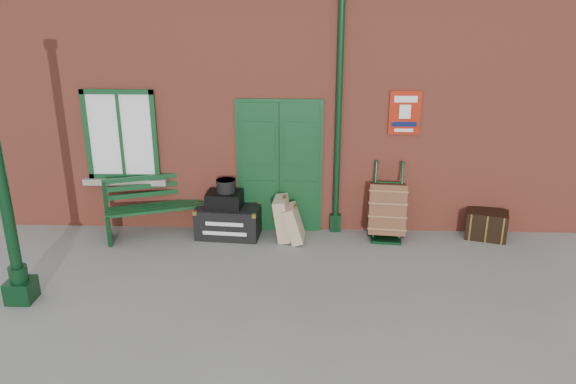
{
  "coord_description": "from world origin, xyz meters",
  "views": [
    {
      "loc": [
        0.16,
        -7.4,
        3.89
      ],
      "look_at": [
        -0.13,
        0.6,
        1.0
      ],
      "focal_mm": 35.0,
      "sensor_mm": 36.0,
      "label": 1
    }
  ],
  "objects_px": {
    "houdini_trunk": "(228,222)",
    "porter_trolley": "(387,210)",
    "bench": "(156,205)",
    "dark_trunk": "(486,225)"
  },
  "relations": [
    {
      "from": "bench",
      "to": "dark_trunk",
      "type": "height_order",
      "value": "bench"
    },
    {
      "from": "houdini_trunk",
      "to": "dark_trunk",
      "type": "bearing_deg",
      "value": 6.02
    },
    {
      "from": "houdini_trunk",
      "to": "porter_trolley",
      "type": "bearing_deg",
      "value": 6.21
    },
    {
      "from": "porter_trolley",
      "to": "bench",
      "type": "bearing_deg",
      "value": -174.41
    },
    {
      "from": "houdini_trunk",
      "to": "porter_trolley",
      "type": "height_order",
      "value": "porter_trolley"
    },
    {
      "from": "dark_trunk",
      "to": "porter_trolley",
      "type": "bearing_deg",
      "value": -162.55
    },
    {
      "from": "houdini_trunk",
      "to": "porter_trolley",
      "type": "distance_m",
      "value": 2.64
    },
    {
      "from": "houdini_trunk",
      "to": "dark_trunk",
      "type": "xyz_separation_m",
      "value": [
        4.28,
        0.08,
        -0.03
      ]
    },
    {
      "from": "bench",
      "to": "dark_trunk",
      "type": "relative_size",
      "value": 2.68
    },
    {
      "from": "houdini_trunk",
      "to": "porter_trolley",
      "type": "xyz_separation_m",
      "value": [
        2.63,
        0.06,
        0.22
      ]
    }
  ]
}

